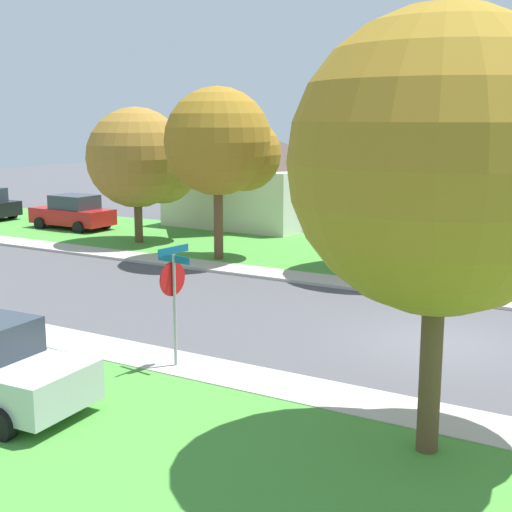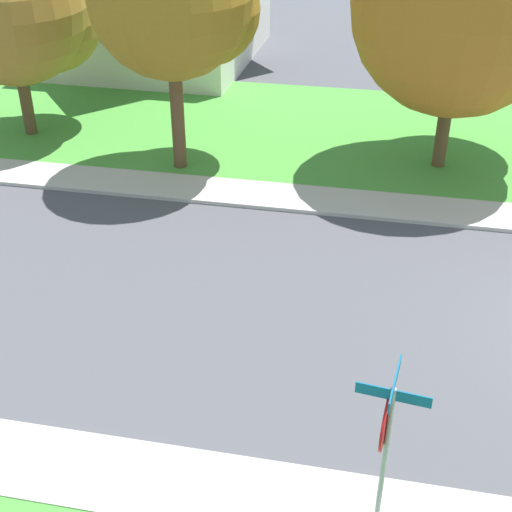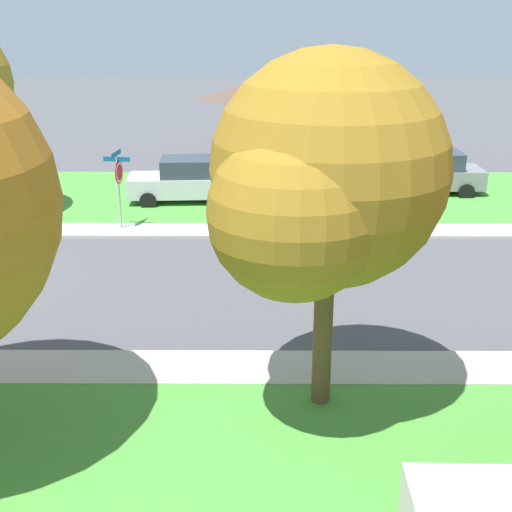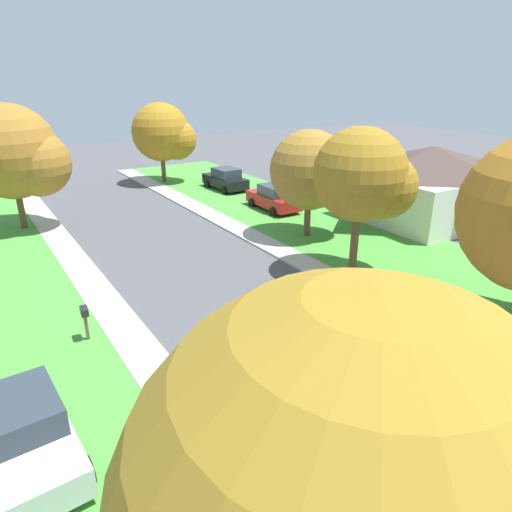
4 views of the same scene
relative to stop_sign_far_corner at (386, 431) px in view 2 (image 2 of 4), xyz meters
name	(u,v)px [view 2 (image 2 of 4)]	position (x,y,z in m)	size (l,w,h in m)	color
sidewalk_east	(110,181)	(9.55, 7.52, -1.84)	(1.40, 56.00, 0.10)	#B7B2A8
lawn_east	(164,119)	(14.25, 7.52, -1.85)	(8.00, 56.00, 0.08)	#479338
stop_sign_far_corner	(386,431)	(0.00, 0.00, 0.00)	(0.92, 0.92, 2.77)	#9E9EA3
tree_across_right	(468,11)	(12.57, -1.29, 2.29)	(5.89, 5.48, 7.10)	brown
tree_across_left	(179,0)	(11.04, 5.78, 2.60)	(4.42, 4.11, 6.68)	brown
tree_sidewalk_far	(20,11)	(12.49, 10.94, 1.77)	(4.67, 4.34, 5.98)	brown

